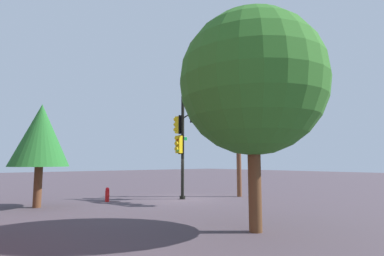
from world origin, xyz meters
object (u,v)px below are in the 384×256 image
at_px(signal_pole_assembly, 205,122).
at_px(fire_hydrant, 107,195).
at_px(utility_pole, 238,135).
at_px(tree_mid, 41,136).
at_px(tree_near, 252,83).

relative_size(signal_pole_assembly, fire_hydrant, 7.90).
relative_size(utility_pole, tree_mid, 1.52).
bearing_deg(utility_pole, tree_mid, -106.57).
bearing_deg(tree_near, signal_pole_assembly, 149.19).
relative_size(signal_pole_assembly, tree_near, 0.85).
xyz_separation_m(fire_hydrant, tree_mid, (-0.18, -3.73, 3.28)).
height_order(utility_pole, tree_mid, utility_pole).
distance_m(signal_pole_assembly, utility_pole, 3.47).
relative_size(signal_pole_assembly, utility_pole, 0.81).
bearing_deg(fire_hydrant, utility_pole, 67.50).
distance_m(utility_pole, tree_mid, 12.18).
bearing_deg(tree_mid, fire_hydrant, 87.17).
xyz_separation_m(fire_hydrant, tree_near, (10.43, 0.43, 4.68)).
bearing_deg(tree_near, utility_pole, 133.61).
relative_size(tree_near, tree_mid, 1.43).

